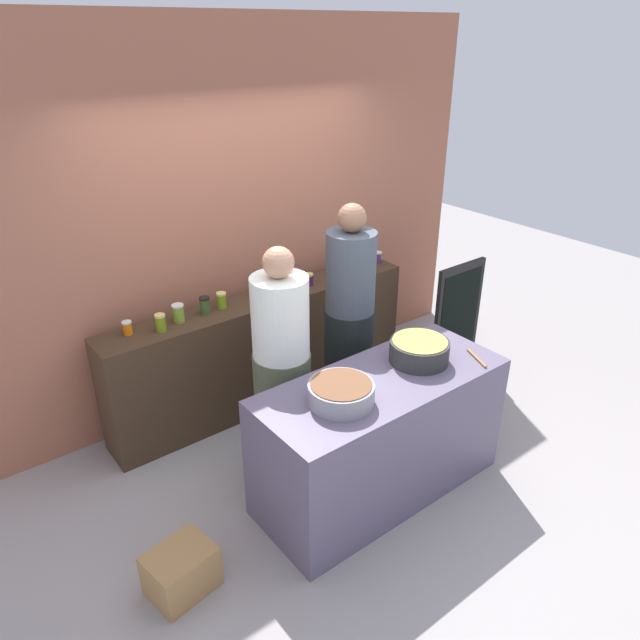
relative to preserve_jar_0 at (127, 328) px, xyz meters
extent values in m
plane|color=gray|center=(1.08, -1.16, -1.00)|extent=(12.00, 12.00, 0.00)
cube|color=#A36148|center=(1.08, 0.29, 0.50)|extent=(4.80, 0.12, 3.00)
cube|color=#3E2C1D|center=(1.08, -0.06, -0.53)|extent=(2.70, 0.36, 0.95)
cube|color=#5B526A|center=(1.08, -1.46, -0.56)|extent=(1.70, 0.70, 0.88)
cylinder|color=orange|center=(0.00, 0.00, -0.01)|extent=(0.06, 0.06, 0.09)
cylinder|color=silver|center=(0.00, 0.00, 0.04)|extent=(0.07, 0.07, 0.01)
cylinder|color=olive|center=(0.21, -0.09, 0.01)|extent=(0.07, 0.07, 0.11)
cylinder|color=#D6C666|center=(0.21, -0.09, 0.07)|extent=(0.08, 0.08, 0.02)
cylinder|color=olive|center=(0.37, -0.04, 0.01)|extent=(0.08, 0.08, 0.12)
cylinder|color=silver|center=(0.37, -0.04, 0.08)|extent=(0.09, 0.09, 0.01)
cylinder|color=#395025|center=(0.59, -0.03, 0.01)|extent=(0.07, 0.07, 0.12)
cylinder|color=black|center=(0.59, -0.03, 0.07)|extent=(0.08, 0.08, 0.02)
cylinder|color=olive|center=(0.74, -0.02, 0.00)|extent=(0.07, 0.07, 0.11)
cylinder|color=#D6C666|center=(0.74, -0.02, 0.07)|extent=(0.08, 0.08, 0.02)
cylinder|color=#5A1055|center=(1.13, -0.02, 0.01)|extent=(0.09, 0.09, 0.13)
cylinder|color=silver|center=(1.13, -0.02, 0.08)|extent=(0.09, 0.09, 0.01)
cylinder|color=#AF2420|center=(1.41, -0.09, 0.00)|extent=(0.06, 0.06, 0.09)
cylinder|color=black|center=(1.41, -0.09, 0.05)|extent=(0.07, 0.07, 0.01)
cylinder|color=#491758|center=(1.53, -0.08, -0.01)|extent=(0.07, 0.07, 0.09)
cylinder|color=#D6C666|center=(1.53, -0.08, 0.05)|extent=(0.07, 0.07, 0.02)
cylinder|color=olive|center=(1.93, -0.05, 0.00)|extent=(0.08, 0.08, 0.09)
cylinder|color=silver|center=(1.93, -0.05, 0.05)|extent=(0.08, 0.08, 0.01)
cylinder|color=#285630|center=(2.06, -0.04, -0.01)|extent=(0.08, 0.08, 0.09)
cylinder|color=#D6C666|center=(2.06, -0.04, 0.04)|extent=(0.09, 0.09, 0.01)
cylinder|color=#442B54|center=(2.35, -0.04, -0.01)|extent=(0.07, 0.07, 0.09)
cylinder|color=silver|center=(2.35, -0.04, 0.05)|extent=(0.08, 0.08, 0.01)
cylinder|color=gray|center=(0.71, -1.49, -0.05)|extent=(0.40, 0.40, 0.12)
cylinder|color=brown|center=(0.71, -1.49, 0.01)|extent=(0.37, 0.37, 0.00)
cylinder|color=#2D2D2D|center=(1.43, -1.43, -0.04)|extent=(0.40, 0.40, 0.15)
cylinder|color=#B09B4A|center=(1.43, -1.43, 0.03)|extent=(0.37, 0.37, 0.00)
cylinder|color=#9E703D|center=(1.76, -1.66, -0.11)|extent=(0.11, 0.23, 0.02)
cylinder|color=#4F573F|center=(0.73, -0.84, -0.54)|extent=(0.40, 0.40, 0.91)
cylinder|color=white|center=(0.73, -0.84, 0.19)|extent=(0.38, 0.38, 0.56)
sphere|color=tan|center=(0.73, -0.84, 0.57)|extent=(0.20, 0.20, 0.20)
cylinder|color=black|center=(1.43, -0.72, -0.51)|extent=(0.38, 0.38, 0.99)
cylinder|color=#444E5A|center=(1.43, -0.72, 0.29)|extent=(0.37, 0.37, 0.61)
sphere|color=#8C6047|center=(1.43, -0.72, 0.70)|extent=(0.20, 0.20, 0.20)
cube|color=#9D7445|center=(-0.36, -1.39, -0.86)|extent=(0.41, 0.34, 0.28)
cube|color=black|center=(2.78, -0.67, -0.49)|extent=(0.58, 0.04, 1.02)
cube|color=black|center=(2.78, -0.69, -0.44)|extent=(0.49, 0.01, 0.78)
camera|label=1|loc=(-1.18, -3.72, 1.89)|focal=33.13mm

